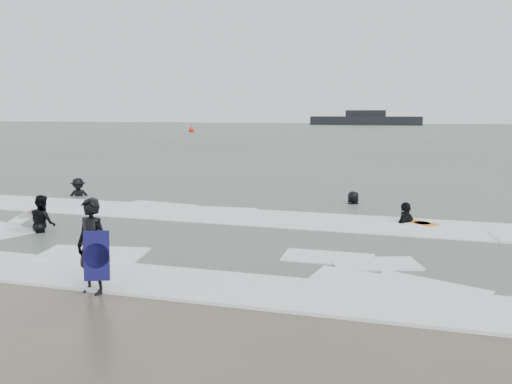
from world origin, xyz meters
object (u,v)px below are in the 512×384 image
(surfer_breaker, at_px, (79,198))
(surfer_centre, at_px, (94,292))
(buoy, at_px, (192,130))
(vessel_horizon, at_px, (365,120))
(surfer_right_near, at_px, (406,225))
(surfer_right_far, at_px, (353,205))
(surfer_wading, at_px, (44,233))

(surfer_breaker, bearing_deg, surfer_centre, -82.94)
(buoy, relative_size, vessel_horizon, 0.05)
(surfer_right_near, distance_m, buoy, 77.87)
(buoy, bearing_deg, surfer_breaker, -70.07)
(surfer_right_far, relative_size, buoy, 1.03)
(surfer_wading, bearing_deg, surfer_right_near, -125.87)
(vessel_horizon, bearing_deg, surfer_centre, -87.92)
(surfer_right_near, xyz_separation_m, surfer_right_far, (-1.95, 3.08, 0.00))
(surfer_right_near, height_order, vessel_horizon, vessel_horizon)
(surfer_centre, relative_size, buoy, 1.17)
(surfer_right_near, bearing_deg, buoy, -123.57)
(surfer_centre, distance_m, surfer_wading, 5.85)
(surfer_centre, height_order, vessel_horizon, vessel_horizon)
(surfer_centre, distance_m, vessel_horizon, 139.93)
(surfer_wading, bearing_deg, surfer_right_far, -106.97)
(surfer_breaker, bearing_deg, surfer_right_far, -22.55)
(surfer_centre, height_order, surfer_right_far, surfer_centre)
(surfer_right_near, bearing_deg, surfer_breaker, -69.04)
(surfer_wading, bearing_deg, vessel_horizon, -57.36)
(surfer_centre, bearing_deg, surfer_breaker, 138.83)
(surfer_right_near, bearing_deg, surfer_wading, -40.52)
(surfer_right_near, distance_m, surfer_right_far, 3.65)
(surfer_centre, bearing_deg, surfer_wading, 150.05)
(surfer_right_far, bearing_deg, surfer_right_near, 95.46)
(surfer_centre, relative_size, surfer_breaker, 1.14)
(surfer_right_far, bearing_deg, buoy, -88.37)
(surfer_breaker, bearing_deg, buoy, 79.74)
(surfer_right_far, distance_m, buoy, 74.23)
(surfer_breaker, distance_m, surfer_right_near, 13.33)
(surfer_wading, distance_m, surfer_right_far, 11.06)
(surfer_right_near, height_order, buoy, buoy)
(surfer_right_near, xyz_separation_m, vessel_horizon, (-11.04, 131.82, 1.58))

